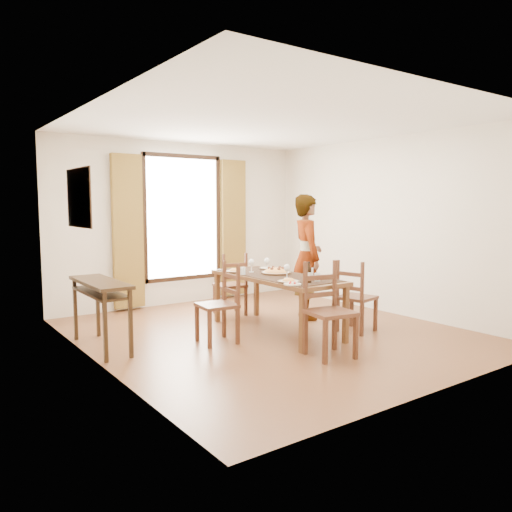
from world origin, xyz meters
TOP-DOWN VIEW (x-y plane):
  - ground at (0.00, 0.00)m, footprint 5.00×5.00m
  - room_shell at (-0.00, 0.13)m, footprint 4.60×5.10m
  - console_table at (-2.03, 0.60)m, footprint 0.38×1.20m
  - dining_table at (0.10, 0.02)m, footprint 0.81×1.97m
  - chair_west at (-0.77, 0.01)m, footprint 0.47×0.47m
  - chair_north at (0.15, 1.20)m, footprint 0.48×0.48m
  - chair_south at (-0.08, -1.15)m, footprint 0.53×0.53m
  - chair_east at (0.94, -0.60)m, footprint 0.51×0.51m
  - man at (0.95, 0.38)m, footprint 0.98×0.92m
  - plate_sw at (-0.16, -0.55)m, footprint 0.27×0.27m
  - plate_se at (0.42, -0.53)m, footprint 0.27×0.27m
  - plate_nw at (-0.19, 0.57)m, footprint 0.27×0.27m
  - plate_ne at (0.38, 0.56)m, footprint 0.27×0.27m
  - pasta_platter at (0.16, 0.10)m, footprint 0.40×0.40m
  - caprese_plate at (-0.24, -0.72)m, footprint 0.20×0.20m
  - wine_glass_a at (0.02, -0.30)m, footprint 0.08×0.08m
  - wine_glass_b at (0.25, 0.43)m, footprint 0.08×0.08m
  - wine_glass_c at (-0.01, 0.43)m, footprint 0.08×0.08m
  - tumbler_a at (0.44, -0.27)m, footprint 0.07×0.07m
  - tumbler_b at (-0.24, 0.30)m, footprint 0.07×0.07m
  - tumbler_c at (0.18, -0.69)m, footprint 0.07×0.07m
  - wine_bottle at (0.02, -0.70)m, footprint 0.07×0.07m

SIDE VIEW (x-z plane):
  - ground at x=0.00m, z-range 0.00..0.00m
  - chair_north at x=0.15m, z-range -0.03..0.92m
  - chair_east at x=0.94m, z-range -0.03..0.92m
  - chair_west at x=-0.77m, z-range -0.03..0.94m
  - chair_south at x=-0.08m, z-range -0.04..1.01m
  - console_table at x=-2.03m, z-range 0.28..1.08m
  - dining_table at x=0.10m, z-range 0.31..1.07m
  - caprese_plate at x=-0.24m, z-range 0.76..0.80m
  - plate_sw at x=-0.16m, z-range 0.76..0.81m
  - plate_se at x=0.42m, z-range 0.76..0.81m
  - plate_nw at x=-0.19m, z-range 0.76..0.81m
  - plate_ne at x=0.38m, z-range 0.76..0.81m
  - pasta_platter at x=0.16m, z-range 0.76..0.86m
  - tumbler_a at x=0.44m, z-range 0.76..0.86m
  - tumbler_b at x=-0.24m, z-range 0.76..0.86m
  - tumbler_c at x=0.18m, z-range 0.76..0.86m
  - wine_glass_a at x=0.02m, z-range 0.76..0.94m
  - wine_glass_b at x=0.25m, z-range 0.76..0.94m
  - wine_glass_c at x=-0.01m, z-range 0.76..0.94m
  - wine_bottle at x=0.02m, z-range 0.76..1.00m
  - man at x=0.95m, z-range 0.00..1.82m
  - room_shell at x=0.00m, z-range 0.17..2.91m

